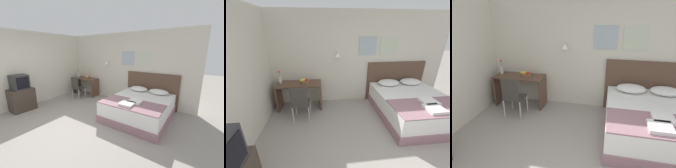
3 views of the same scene
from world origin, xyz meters
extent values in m
cube|color=beige|center=(0.00, 2.84, 1.32)|extent=(5.62, 0.06, 2.65)
cube|color=#A8B7BC|center=(0.35, 2.80, 1.70)|extent=(0.52, 0.02, 0.52)
cube|color=beige|center=(0.98, 2.80, 1.70)|extent=(0.52, 0.02, 0.52)
cylinder|color=#B2B2B7|center=(-0.55, 2.73, 1.55)|extent=(0.02, 0.16, 0.02)
cone|color=white|center=(-0.55, 2.64, 1.50)|extent=(0.17, 0.17, 0.12)
cube|color=gray|center=(1.32, 1.75, 0.11)|extent=(1.72, 2.00, 0.22)
cube|color=white|center=(1.32, 1.75, 0.41)|extent=(1.68, 1.96, 0.37)
cube|color=brown|center=(1.32, 2.78, 0.61)|extent=(1.84, 0.06, 1.22)
ellipsoid|color=white|center=(0.97, 2.48, 0.67)|extent=(0.61, 0.43, 0.16)
ellipsoid|color=white|center=(1.67, 2.48, 0.67)|extent=(0.61, 0.43, 0.16)
cube|color=gray|center=(1.32, 1.17, 0.60)|extent=(1.66, 0.80, 0.02)
cube|color=white|center=(1.38, 1.31, 0.64)|extent=(0.34, 0.33, 0.06)
cube|color=white|center=(1.28, 1.03, 0.64)|extent=(0.35, 0.35, 0.06)
cube|color=brown|center=(-1.64, 2.48, 0.75)|extent=(1.21, 0.53, 0.03)
cube|color=brown|center=(-2.23, 2.48, 0.36)|extent=(0.04, 0.49, 0.73)
cube|color=brown|center=(-1.06, 2.48, 0.36)|extent=(0.04, 0.49, 0.73)
cube|color=#3D3833|center=(-1.54, 1.97, 0.43)|extent=(0.42, 0.42, 0.02)
cube|color=#3D3833|center=(-1.54, 1.78, 0.68)|extent=(0.39, 0.03, 0.47)
cylinder|color=#B7B7BC|center=(-1.73, 2.16, 0.21)|extent=(0.03, 0.03, 0.42)
cylinder|color=#B7B7BC|center=(-1.35, 2.16, 0.21)|extent=(0.03, 0.03, 0.42)
cylinder|color=#B7B7BC|center=(-1.73, 1.78, 0.21)|extent=(0.03, 0.03, 0.42)
cylinder|color=#B7B7BC|center=(-1.35, 1.78, 0.21)|extent=(0.03, 0.03, 0.42)
cylinder|color=brown|center=(-1.47, 2.50, 0.79)|extent=(0.26, 0.26, 0.05)
sphere|color=red|center=(-1.42, 2.49, 0.84)|extent=(0.09, 0.09, 0.09)
ellipsoid|color=yellow|center=(-1.52, 2.51, 0.84)|extent=(0.20, 0.14, 0.07)
cylinder|color=silver|center=(-2.15, 2.55, 0.86)|extent=(0.08, 0.08, 0.19)
cylinder|color=#3D7538|center=(-2.15, 2.55, 1.02)|extent=(0.01, 0.01, 0.14)
sphere|color=#DB3838|center=(-2.15, 2.55, 1.09)|extent=(0.06, 0.06, 0.06)
camera|label=1|loc=(2.81, -1.91, 1.96)|focal=22.00mm
camera|label=2|loc=(-0.96, -1.13, 2.18)|focal=22.00mm
camera|label=3|loc=(0.44, -1.77, 2.31)|focal=32.00mm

